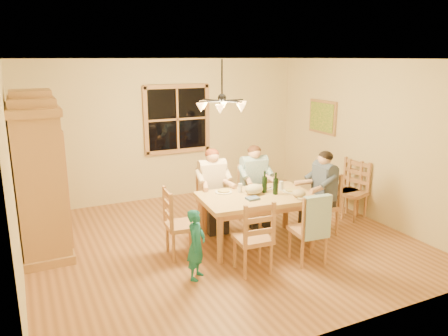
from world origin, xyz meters
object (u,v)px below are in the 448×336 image
chair_near_right (308,240)px  chandelier (222,105)px  chair_near_left (253,250)px  adult_plaid_man (254,175)px  adult_slate_man (323,182)px  chair_far_right (254,206)px  chair_far_left (213,211)px  wine_bottle_a (265,182)px  chair_end_right (321,215)px  chair_spare_front (351,201)px  adult_woman (213,179)px  dining_table (256,202)px  armoire (40,180)px  child (196,244)px  chair_end_left (182,235)px  chair_spare_back (343,198)px  wine_bottle_b (276,183)px

chair_near_right → chandelier: bearing=130.5°
chandelier → chair_near_left: (-0.04, -1.01, -1.77)m
adult_plaid_man → adult_slate_man: bearing=136.6°
chair_far_right → adult_plaid_man: bearing=-0.0°
chair_far_left → wine_bottle_a: size_ratio=3.00×
chair_end_right → chair_spare_front: size_ratio=1.00×
chair_far_right → adult_woman: 0.91m
dining_table → adult_plaid_man: bearing=63.0°
chandelier → adult_plaid_man: chandelier is taller
chair_far_right → chair_end_right: size_ratio=1.00×
armoire → child: 2.47m
dining_table → chair_near_right: 0.95m
chair_far_left → chair_far_right: bearing=180.0°
armoire → wine_bottle_a: size_ratio=6.97×
dining_table → chair_end_left: size_ratio=1.73×
armoire → chair_far_right: bearing=-6.9°
chair_far_right → chair_near_right: size_ratio=1.00×
chair_near_right → chair_spare_back: 2.08m
chair_end_right → chair_spare_back: size_ratio=1.00×
chair_near_right → wine_bottle_b: 0.97m
chandelier → adult_slate_man: (1.57, -0.36, -1.24)m
wine_bottle_a → chair_spare_back: wine_bottle_a is taller
dining_table → chair_near_right: (0.35, -0.81, -0.35)m
chair_end_right → wine_bottle_b: 1.06m
wine_bottle_a → chair_spare_back: size_ratio=0.33×
wine_bottle_a → chair_spare_front: size_ratio=0.33×
chair_near_right → adult_woman: (-0.69, 1.61, 0.54)m
adult_slate_man → wine_bottle_b: bearing=93.2°
chair_far_right → chair_spare_front: bearing=167.1°
adult_woman → wine_bottle_a: 0.90m
armoire → child: armoire is taller
chandelier → chair_near_left: 2.04m
chandelier → chair_near_right: 2.22m
chair_far_left → chair_end_right: 1.73m
chandelier → adult_woman: 1.35m
adult_woman → wine_bottle_b: (0.62, -0.88, 0.08)m
dining_table → wine_bottle_b: size_ratio=5.20×
chair_end_right → adult_slate_man: (0.00, 0.00, 0.54)m
chair_far_right → chair_spare_front: (1.64, -0.52, 0.00)m
chair_end_right → wine_bottle_b: (-0.86, 0.02, 0.62)m
chair_far_left → wine_bottle_b: 1.24m
chair_near_left → chair_end_left: size_ratio=1.00×
wine_bottle_b → chair_spare_back: wine_bottle_b is taller
chair_near_right → wine_bottle_a: 1.09m
chair_far_right → chair_near_left: size_ratio=1.00×
wine_bottle_a → child: wine_bottle_a is taller
chair_near_left → chair_end_left: bearing=133.3°
chair_near_right → adult_slate_man: bearing=46.7°
chandelier → wine_bottle_b: bearing=-25.7°
adult_slate_man → wine_bottle_a: size_ratio=2.65×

